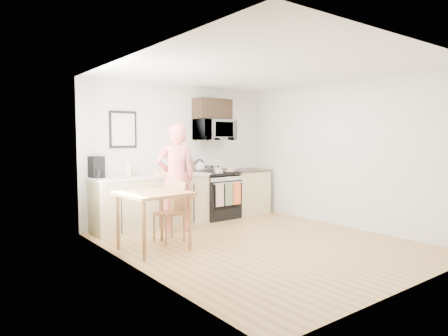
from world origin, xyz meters
TOP-DOWN VIEW (x-y plane):
  - floor at (0.00, 0.00)m, footprint 4.60×4.60m
  - back_wall at (0.00, 2.30)m, footprint 4.00×0.04m
  - front_wall at (0.00, -2.30)m, footprint 4.00×0.04m
  - left_wall at (-2.00, 0.00)m, footprint 0.04×4.60m
  - right_wall at (2.00, 0.00)m, footprint 0.04×4.60m
  - ceiling at (0.00, 0.00)m, footprint 4.00×4.60m
  - window at (-1.96, 0.80)m, footprint 0.06×1.40m
  - cabinet_left at (-0.80, 2.00)m, footprint 2.10×0.60m
  - countertop_left at (-0.80, 2.00)m, footprint 2.14×0.64m
  - cabinet_right at (1.43, 2.00)m, footprint 0.84×0.60m
  - countertop_right at (1.43, 2.00)m, footprint 0.88×0.64m
  - range at (0.63, 1.98)m, footprint 0.76×0.70m
  - microwave at (0.63, 2.08)m, footprint 0.76×0.51m
  - upper_cabinet at (0.63, 2.12)m, footprint 0.76×0.35m
  - wall_art at (-1.20, 2.28)m, footprint 0.50×0.04m
  - wall_trivet at (0.05, 2.28)m, footprint 0.20×0.02m
  - person at (-0.63, 1.45)m, footprint 0.77×0.60m
  - dining_table at (-1.45, 0.67)m, footprint 0.89×0.89m
  - chair at (-0.92, 0.95)m, footprint 0.46×0.42m
  - knife_block at (0.15, 2.22)m, footprint 0.14×0.16m
  - utensil_crock at (-0.06, 2.22)m, footprint 0.12×0.12m
  - fruit_bowl at (-1.11, 2.16)m, footprint 0.24×0.24m
  - milk_carton at (-1.24, 2.01)m, footprint 0.12×0.12m
  - coffee_maker at (-1.73, 2.16)m, footprint 0.22×0.31m
  - bread_bag at (-0.65, 1.91)m, footprint 0.30×0.20m
  - cake at (0.84, 1.85)m, footprint 0.29×0.29m
  - kettle at (0.36, 2.19)m, footprint 0.21×0.21m
  - pot at (0.53, 1.78)m, footprint 0.18×0.30m

SIDE VIEW (x-z plane):
  - floor at x=0.00m, z-range 0.00..0.00m
  - range at x=0.63m, z-range -0.14..1.02m
  - cabinet_left at x=-0.80m, z-range 0.00..0.90m
  - cabinet_right at x=1.43m, z-range 0.00..0.90m
  - chair at x=-0.92m, z-range 0.13..1.06m
  - dining_table at x=-1.45m, z-range 0.32..1.16m
  - countertop_left at x=-0.80m, z-range 0.90..0.94m
  - countertop_right at x=1.43m, z-range 0.90..0.94m
  - person at x=-0.63m, z-range 0.00..1.85m
  - pot at x=0.53m, z-range 0.93..1.02m
  - cake at x=0.84m, z-range 0.92..1.02m
  - fruit_bowl at x=-1.11m, z-range 0.93..1.02m
  - bread_bag at x=-0.65m, z-range 0.94..1.04m
  - kettle at x=0.36m, z-range 0.91..1.17m
  - knife_block at x=0.15m, z-range 0.94..1.14m
  - milk_carton at x=-1.24m, z-range 0.94..1.19m
  - utensil_crock at x=-0.06m, z-range 0.90..1.27m
  - coffee_maker at x=-1.73m, z-range 0.93..1.29m
  - back_wall at x=0.00m, z-range 0.00..2.60m
  - front_wall at x=0.00m, z-range 0.00..2.60m
  - left_wall at x=-2.00m, z-range 0.00..2.60m
  - right_wall at x=2.00m, z-range 0.00..2.60m
  - wall_trivet at x=0.05m, z-range 1.20..1.40m
  - window at x=-1.96m, z-range 0.80..2.30m
  - wall_art at x=-1.20m, z-range 1.43..2.08m
  - microwave at x=0.63m, z-range 1.55..1.97m
  - upper_cabinet at x=0.63m, z-range 1.98..2.38m
  - ceiling at x=0.00m, z-range 2.58..2.62m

